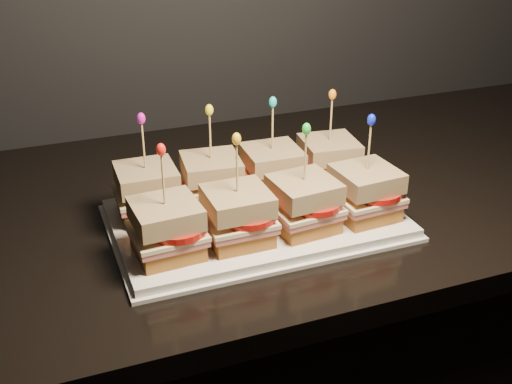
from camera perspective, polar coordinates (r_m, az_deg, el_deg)
name	(u,v)px	position (r m, az deg, el deg)	size (l,w,h in m)	color
granite_slab	(45,238)	(1.01, -18.24, -3.92)	(2.70, 0.68, 0.04)	black
platter	(256,220)	(0.95, 0.00, -2.47)	(0.41, 0.25, 0.02)	white
platter_rim	(256,223)	(0.95, 0.00, -2.79)	(0.42, 0.27, 0.01)	white
sandwich_0_bread_bot	(149,207)	(0.96, -9.52, -1.30)	(0.08, 0.08, 0.02)	brown
sandwich_0_ham	(148,197)	(0.95, -9.59, -0.48)	(0.09, 0.09, 0.01)	#C05658
sandwich_0_cheese	(148,193)	(0.95, -9.62, -0.11)	(0.09, 0.09, 0.01)	beige
sandwich_0_tomato	(156,189)	(0.94, -8.87, 0.27)	(0.08, 0.08, 0.01)	#B2170F
sandwich_0_bread_top	(146,177)	(0.94, -9.74, 1.33)	(0.08, 0.08, 0.03)	#552F13
sandwich_0_pick	(144,149)	(0.92, -9.95, 3.82)	(0.00, 0.00, 0.09)	tan
sandwich_0_frill	(141,118)	(0.90, -10.18, 6.45)	(0.01, 0.01, 0.02)	#C417A3
sandwich_1_bread_bot	(212,196)	(0.98, -3.91, -0.35)	(0.08, 0.08, 0.02)	brown
sandwich_1_ham	(212,187)	(0.97, -3.94, 0.46)	(0.09, 0.09, 0.01)	#C05658
sandwich_1_cheese	(212,183)	(0.97, -3.96, 0.83)	(0.09, 0.09, 0.01)	beige
sandwich_1_tomato	(220,179)	(0.96, -3.18, 1.20)	(0.08, 0.08, 0.01)	#B2170F
sandwich_1_bread_top	(211,167)	(0.96, -4.00, 2.24)	(0.08, 0.08, 0.03)	#552F13
sandwich_1_pick	(210,139)	(0.94, -4.09, 4.70)	(0.00, 0.00, 0.09)	tan
sandwich_1_frill	(209,110)	(0.92, -4.18, 7.29)	(0.01, 0.01, 0.02)	yellow
sandwich_2_bread_bot	(272,186)	(1.01, 1.42, 0.55)	(0.08, 0.08, 0.02)	brown
sandwich_2_ham	(272,177)	(1.00, 1.43, 1.35)	(0.09, 0.09, 0.01)	#C05658
sandwich_2_cheese	(272,173)	(1.00, 1.43, 1.71)	(0.09, 0.09, 0.01)	beige
sandwich_2_tomato	(281,169)	(0.99, 2.21, 2.07)	(0.08, 0.08, 0.01)	#B2170F
sandwich_2_bread_top	(272,157)	(0.99, 1.45, 3.09)	(0.08, 0.08, 0.03)	#552F13
sandwich_2_pick	(272,131)	(0.97, 1.48, 5.49)	(0.00, 0.00, 0.09)	tan
sandwich_2_frill	(273,102)	(0.95, 1.51, 8.01)	(0.01, 0.01, 0.02)	#14BDB5
sandwich_3_bread_bot	(328,176)	(1.04, 6.40, 1.40)	(0.08, 0.08, 0.02)	brown
sandwich_3_ham	(328,168)	(1.04, 6.45, 2.17)	(0.09, 0.09, 0.01)	#C05658
sandwich_3_cheese	(329,164)	(1.03, 6.47, 2.52)	(0.09, 0.09, 0.01)	beige
sandwich_3_tomato	(337,160)	(1.03, 7.23, 2.86)	(0.08, 0.08, 0.01)	#B2170F
sandwich_3_bread_top	(329,149)	(1.02, 6.54, 3.86)	(0.08, 0.08, 0.03)	#552F13
sandwich_3_pick	(331,122)	(1.01, 6.67, 6.17)	(0.00, 0.00, 0.09)	tan
sandwich_3_frill	(332,95)	(0.99, 6.81, 8.60)	(0.01, 0.01, 0.02)	orange
sandwich_4_bread_bot	(168,246)	(0.86, -7.84, -4.77)	(0.08, 0.08, 0.02)	brown
sandwich_4_ham	(167,236)	(0.85, -7.90, -3.88)	(0.09, 0.09, 0.01)	#C05658
sandwich_4_cheese	(167,231)	(0.85, -7.93, -3.48)	(0.09, 0.09, 0.01)	beige
sandwich_4_tomato	(177,227)	(0.84, -7.07, -3.09)	(0.08, 0.08, 0.01)	#B2170F
sandwich_4_bread_top	(166,214)	(0.83, -8.04, -1.92)	(0.08, 0.08, 0.03)	#552F13
sandwich_4_pick	(163,183)	(0.81, -8.24, 0.82)	(0.00, 0.00, 0.09)	tan
sandwich_4_frill	(161,150)	(0.79, -8.45, 3.74)	(0.01, 0.01, 0.02)	red
sandwich_5_bread_bot	(238,232)	(0.88, -1.62, -3.62)	(0.08, 0.08, 0.02)	brown
sandwich_5_ham	(238,223)	(0.87, -1.64, -2.75)	(0.09, 0.09, 0.01)	#C05658
sandwich_5_cheese	(238,218)	(0.87, -1.64, -2.34)	(0.09, 0.09, 0.01)	beige
sandwich_5_tomato	(247,214)	(0.86, -0.76, -1.95)	(0.08, 0.08, 0.01)	#B2170F
sandwich_5_bread_top	(237,201)	(0.86, -1.67, -0.81)	(0.08, 0.08, 0.03)	#552F13
sandwich_5_pick	(237,171)	(0.84, -1.70, 1.88)	(0.00, 0.00, 0.09)	tan
sandwich_5_frill	(236,139)	(0.82, -1.75, 4.74)	(0.01, 0.01, 0.02)	gold
sandwich_6_bread_bot	(303,220)	(0.91, 4.20, -2.50)	(0.08, 0.08, 0.02)	brown
sandwich_6_ham	(303,210)	(0.90, 4.23, -1.65)	(0.09, 0.09, 0.01)	#C05658
sandwich_6_cheese	(304,206)	(0.90, 4.25, -1.26)	(0.09, 0.09, 0.01)	beige
sandwich_6_tomato	(313,202)	(0.90, 5.12, -0.87)	(0.08, 0.08, 0.01)	#B2170F
sandwich_6_bread_top	(304,189)	(0.89, 4.31, 0.23)	(0.08, 0.08, 0.03)	#552F13
sandwich_6_pick	(305,160)	(0.87, 4.40, 2.84)	(0.00, 0.00, 0.09)	tan
sandwich_6_frill	(306,129)	(0.85, 4.51, 5.61)	(0.01, 0.01, 0.02)	green
sandwich_7_bread_bot	(364,208)	(0.95, 9.57, -1.44)	(0.08, 0.08, 0.02)	brown
sandwich_7_ham	(365,199)	(0.95, 9.64, -0.62)	(0.09, 0.09, 0.01)	#C05658
sandwich_7_cheese	(365,195)	(0.94, 9.67, -0.25)	(0.09, 0.09, 0.01)	beige
sandwich_7_tomato	(375,191)	(0.94, 10.52, 0.13)	(0.08, 0.08, 0.01)	#B2170F
sandwich_7_bread_top	(366,178)	(0.93, 9.79, 1.19)	(0.08, 0.08, 0.03)	#552F13
sandwich_7_pick	(369,150)	(0.91, 10.00, 3.70)	(0.00, 0.00, 0.09)	tan
sandwich_7_frill	(371,120)	(0.90, 10.23, 6.34)	(0.01, 0.01, 0.02)	#0D22D7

